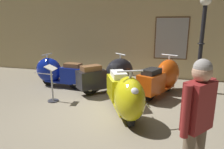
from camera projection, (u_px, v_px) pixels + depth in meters
ground_plane at (101, 114)px, 4.58m from camera, size 60.00×60.00×0.00m
showroom_back_wall at (132, 31)px, 7.57m from camera, size 18.00×0.24×3.44m
scooter_0 at (56, 72)px, 6.46m from camera, size 1.74×0.64×1.04m
scooter_1 at (111, 75)px, 6.02m from camera, size 1.59×1.68×1.10m
scooter_2 at (125, 95)px, 4.26m from camera, size 1.28×1.88×1.12m
scooter_3 at (163, 77)px, 5.75m from camera, size 1.23×1.86×1.11m
lamppost at (202, 39)px, 5.65m from camera, size 0.30×0.30×2.73m
visitor_0 at (197, 118)px, 2.29m from camera, size 0.40×0.45×1.61m
info_stanchion at (52, 87)px, 5.22m from camera, size 0.28×0.34×0.95m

